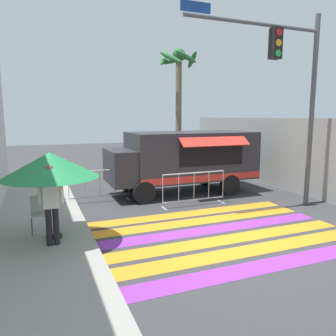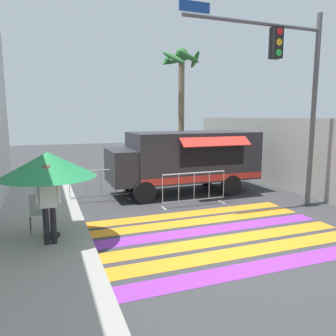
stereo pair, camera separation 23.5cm
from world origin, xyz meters
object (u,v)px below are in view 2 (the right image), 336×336
at_px(barricade_side, 101,186).
at_px(palm_tree, 181,85).
at_px(food_truck, 182,158).
at_px(traffic_signal_pole, 292,77).
at_px(vendor_person, 48,199).
at_px(patio_umbrella, 48,165).
at_px(barricade_front, 194,189).
at_px(folding_chair, 38,209).

xyz_separation_m(barricade_side, palm_tree, (4.67, 3.88, 3.92)).
distance_m(food_truck, palm_tree, 5.03).
xyz_separation_m(traffic_signal_pole, vendor_person, (-7.29, -1.02, -2.98)).
distance_m(patio_umbrella, barricade_front, 5.06).
bearing_deg(barricade_front, vendor_person, -153.84).
distance_m(traffic_signal_pole, palm_tree, 6.85).
xyz_separation_m(vendor_person, barricade_front, (4.58, 2.25, -0.62)).
bearing_deg(patio_umbrella, traffic_signal_pole, 4.44).
height_order(folding_chair, palm_tree, palm_tree).
height_order(patio_umbrella, palm_tree, palm_tree).
bearing_deg(palm_tree, barricade_side, -140.24).
xyz_separation_m(patio_umbrella, palm_tree, (6.38, 7.35, 2.60)).
bearing_deg(vendor_person, barricade_side, 55.77).
bearing_deg(food_truck, barricade_side, -176.49).
xyz_separation_m(vendor_person, palm_tree, (6.42, 7.80, 3.29)).
bearing_deg(food_truck, traffic_signal_pole, -52.84).
bearing_deg(palm_tree, barricade_front, -108.30).
relative_size(barricade_side, palm_tree, 0.34).
relative_size(folding_chair, vendor_person, 0.50).
relative_size(vendor_person, palm_tree, 0.29).
xyz_separation_m(food_truck, folding_chair, (-5.19, -3.08, -0.70)).
distance_m(patio_umbrella, folding_chair, 1.35).
relative_size(food_truck, patio_umbrella, 2.64).
height_order(vendor_person, barricade_side, vendor_person).
xyz_separation_m(patio_umbrella, barricade_side, (1.71, 3.47, -1.31)).
bearing_deg(folding_chair, traffic_signal_pole, 1.03).
relative_size(food_truck, vendor_person, 3.19).
height_order(folding_chair, vendor_person, vendor_person).
bearing_deg(traffic_signal_pole, food_truck, 127.16).
bearing_deg(palm_tree, vendor_person, -129.43).
relative_size(food_truck, barricade_front, 2.52).
bearing_deg(patio_umbrella, barricade_side, 63.70).
height_order(traffic_signal_pole, palm_tree, palm_tree).
distance_m(folding_chair, vendor_person, 1.18).
xyz_separation_m(traffic_signal_pole, barricade_side, (-5.54, 2.90, -3.61)).
bearing_deg(barricade_side, palm_tree, 39.76).
distance_m(food_truck, vendor_person, 6.44).
relative_size(food_truck, traffic_signal_pole, 0.93).
relative_size(food_truck, barricade_side, 2.69).
relative_size(barricade_front, barricade_side, 1.07).
distance_m(patio_umbrella, palm_tree, 10.08).
distance_m(traffic_signal_pole, folding_chair, 8.31).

